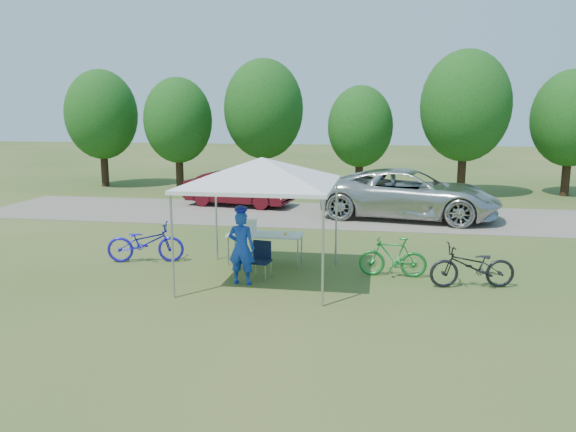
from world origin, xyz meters
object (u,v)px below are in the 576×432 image
cooler (247,226)px  folding_table (265,235)px  minivan (409,194)px  sedan (239,188)px  bike_dark (473,266)px  folding_chair (261,257)px  cyclist (241,248)px  bike_green (393,257)px  bike_blue (146,242)px

cooler → folding_table: bearing=0.0°
minivan → sedan: bearing=86.0°
bike_dark → sedan: 11.87m
folding_chair → cyclist: (-0.32, -0.52, 0.32)m
bike_green → minivan: 7.22m
bike_dark → minivan: (-1.02, 7.72, 0.40)m
cyclist → bike_blue: (-2.80, 1.35, -0.31)m
folding_table → bike_green: size_ratio=1.19×
cooler → cyclist: 1.75m
bike_blue → sedan: sedan is taller
bike_blue → sedan: 8.40m
folding_chair → sedan: size_ratio=0.20×
bike_green → folding_table: bearing=-101.2°
minivan → folding_chair: bearing=164.2°
cyclist → sedan: bearing=-70.5°
bike_dark → minivan: 7.80m
minivan → cyclist: bearing=163.7°
folding_table → bike_blue: bike_blue is taller
bike_green → bike_dark: bearing=71.9°
cyclist → minivan: size_ratio=0.26×
cyclist → bike_blue: cyclist is taller
cooler → cyclist: (0.31, -1.72, -0.11)m
cooler → cyclist: cyclist is taller
folding_table → folding_chair: size_ratio=2.18×
folding_chair → cooler: cooler is taller
sedan → minivan: bearing=-93.7°
bike_blue → bike_dark: (7.69, -0.80, -0.02)m
bike_dark → cyclist: bearing=-93.6°
bike_blue → cyclist: bearing=-128.6°
cyclist → folding_chair: bearing=-117.2°
sedan → folding_table: bearing=-151.9°
bike_dark → minivan: size_ratio=0.29×
folding_table → sedan: size_ratio=0.43×
cyclist → bike_dark: 4.94m
cyclist → sedan: (-2.60, 9.75, -0.10)m
bike_blue → folding_table: bearing=-95.8°
cooler → minivan: (4.18, 6.56, -0.04)m
cooler → bike_green: 3.63m
folding_table → sedan: (-2.76, 8.03, 0.01)m
bike_blue → bike_dark: size_ratio=1.04×
cyclist → bike_green: 3.44m
folding_chair → minivan: size_ratio=0.14×
cyclist → minivan: bearing=-110.5°
cooler → minivan: 7.78m
sedan → bike_dark: bearing=-131.7°
bike_blue → minivan: 9.62m
bike_dark → bike_blue: bearing=-106.0°
minivan → folding_table: bearing=159.3°
cooler → bike_green: bearing=-9.9°
cyclist → sedan: cyclist is taller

